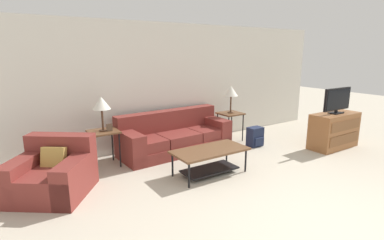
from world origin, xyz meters
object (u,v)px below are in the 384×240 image
at_px(side_table_left, 104,135).
at_px(backpack, 255,137).
at_px(table_lamp_left, 101,104).
at_px(tv_console, 334,131).
at_px(couch, 175,137).
at_px(armchair, 53,175).
at_px(coffee_table, 210,156).
at_px(side_table_right, 230,116).
at_px(television, 337,100).
at_px(table_lamp_right, 231,92).

relative_size(side_table_left, backpack, 1.57).
bearing_deg(table_lamp_left, side_table_left, -90.00).
xyz_separation_m(table_lamp_left, tv_console, (4.42, -1.61, -0.76)).
bearing_deg(backpack, couch, 158.62).
xyz_separation_m(armchair, coffee_table, (2.31, -0.67, 0.04)).
bearing_deg(side_table_right, table_lamp_left, 180.00).
bearing_deg(armchair, couch, 15.64).
bearing_deg(television, table_lamp_left, 160.01).
height_order(table_lamp_left, tv_console, table_lamp_left).
bearing_deg(side_table_right, couch, 179.21).
height_order(armchair, table_lamp_left, table_lamp_left).
distance_m(side_table_right, table_lamp_right, 0.56).
distance_m(table_lamp_left, backpack, 3.30).
distance_m(couch, backpack, 1.77).
relative_size(table_lamp_left, tv_console, 0.53).
bearing_deg(television, side_table_right, 133.25).
relative_size(side_table_right, tv_console, 0.57).
height_order(armchair, table_lamp_right, table_lamp_right).
relative_size(couch, side_table_right, 3.60).
height_order(tv_console, television, television).
distance_m(table_lamp_right, backpack, 1.14).
bearing_deg(table_lamp_left, side_table_right, -0.00).
bearing_deg(couch, backpack, -21.38).
relative_size(coffee_table, table_lamp_right, 2.08).
xyz_separation_m(armchair, side_table_left, (0.96, 0.65, 0.29)).
relative_size(table_lamp_right, backpack, 1.46).
bearing_deg(table_lamp_left, television, -19.99).
distance_m(coffee_table, television, 3.16).
relative_size(armchair, backpack, 3.36).
xyz_separation_m(couch, side_table_right, (1.46, -0.02, 0.28)).
bearing_deg(armchair, tv_console, -10.08).
distance_m(couch, armchair, 2.50).
relative_size(coffee_table, tv_console, 1.10).
bearing_deg(couch, coffee_table, -93.99).
distance_m(side_table_left, television, 4.73).
xyz_separation_m(coffee_table, table_lamp_right, (1.55, 1.32, 0.81)).
xyz_separation_m(couch, armchair, (-2.41, -0.67, -0.01)).
bearing_deg(side_table_right, armchair, -170.40).
height_order(coffee_table, side_table_left, side_table_left).
relative_size(side_table_right, table_lamp_right, 1.07).
xyz_separation_m(side_table_right, table_lamp_left, (-2.91, 0.00, 0.56)).
bearing_deg(side_table_left, table_lamp_left, 90.00).
relative_size(armchair, table_lamp_right, 2.29).
bearing_deg(table_lamp_left, coffee_table, -44.27).
bearing_deg(coffee_table, backpack, 21.94).
height_order(armchair, coffee_table, armchair).
distance_m(table_lamp_left, television, 4.71).
xyz_separation_m(table_lamp_right, television, (1.51, -1.61, -0.10)).
relative_size(coffee_table, side_table_left, 1.94).
bearing_deg(television, side_table_left, 160.01).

